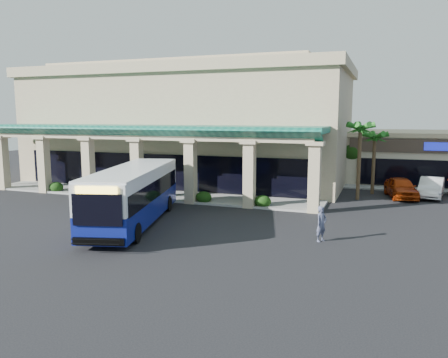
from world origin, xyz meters
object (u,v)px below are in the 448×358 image
at_px(car_silver, 401,188).
at_px(car_white, 431,187).
at_px(pedestrian, 321,224).
at_px(transit_bus, 134,196).

distance_m(car_silver, car_white, 2.50).
bearing_deg(car_silver, car_white, 13.02).
xyz_separation_m(pedestrian, car_white, (6.51, 15.47, -0.12)).
bearing_deg(transit_bus, car_silver, 28.59).
xyz_separation_m(car_silver, car_white, (2.27, 1.05, -0.02)).
height_order(transit_bus, car_silver, transit_bus).
relative_size(pedestrian, car_white, 0.38).
bearing_deg(car_silver, pedestrian, -118.17).
bearing_deg(pedestrian, transit_bus, 121.14).
relative_size(pedestrian, car_silver, 0.38).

